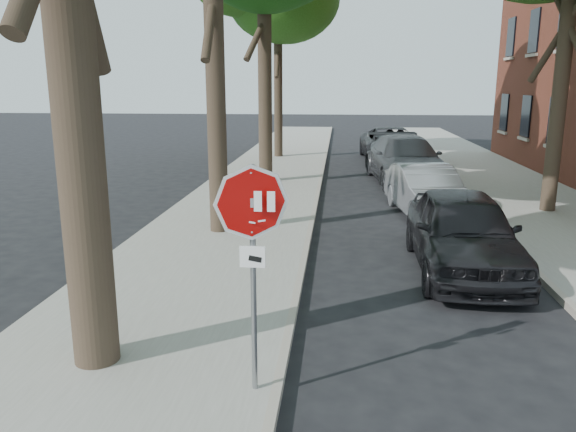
# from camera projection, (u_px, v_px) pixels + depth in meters

# --- Properties ---
(ground) EXTENTS (120.00, 120.00, 0.00)m
(ground) POSITION_uv_depth(u_px,v_px,m) (315.00, 400.00, 6.44)
(ground) COLOR black
(ground) RESTS_ON ground
(sidewalk_left) EXTENTS (4.00, 55.00, 0.12)m
(sidewalk_left) POSITION_uv_depth(u_px,v_px,m) (255.00, 193.00, 18.28)
(sidewalk_left) COLOR gray
(sidewalk_left) RESTS_ON ground
(sidewalk_right) EXTENTS (4.00, 55.00, 0.12)m
(sidewalk_right) POSITION_uv_depth(u_px,v_px,m) (524.00, 198.00, 17.52)
(sidewalk_right) COLOR gray
(sidewalk_right) RESTS_ON ground
(curb_left) EXTENTS (0.12, 55.00, 0.13)m
(curb_left) POSITION_uv_depth(u_px,v_px,m) (318.00, 194.00, 18.09)
(curb_left) COLOR #9E9384
(curb_left) RESTS_ON ground
(curb_right) EXTENTS (0.12, 55.00, 0.13)m
(curb_right) POSITION_uv_depth(u_px,v_px,m) (457.00, 196.00, 17.70)
(curb_right) COLOR #9E9384
(curb_right) RESTS_ON ground
(stop_sign) EXTENTS (0.76, 0.34, 2.61)m
(stop_sign) POSITION_uv_depth(u_px,v_px,m) (252.00, 236.00, 6.03)
(stop_sign) COLOR gray
(stop_sign) RESTS_ON sidewalk_left
(tree_far) EXTENTS (5.29, 4.91, 9.33)m
(tree_far) POSITION_uv_depth(u_px,v_px,m) (278.00, 0.00, 25.47)
(tree_far) COLOR black
(tree_far) RESTS_ON sidewalk_left
(car_a) EXTENTS (1.91, 4.60, 1.56)m
(car_a) POSITION_uv_depth(u_px,v_px,m) (463.00, 232.00, 10.73)
(car_a) COLOR black
(car_a) RESTS_ON ground
(car_b) EXTENTS (2.01, 4.31, 1.37)m
(car_b) POSITION_uv_depth(u_px,v_px,m) (426.00, 191.00, 15.28)
(car_b) COLOR gray
(car_b) RESTS_ON ground
(car_c) EXTENTS (2.90, 5.95, 1.67)m
(car_c) POSITION_uv_depth(u_px,v_px,m) (405.00, 160.00, 20.33)
(car_c) COLOR #414245
(car_c) RESTS_ON ground
(car_d) EXTENTS (2.78, 5.62, 1.53)m
(car_d) POSITION_uv_depth(u_px,v_px,m) (391.00, 144.00, 26.10)
(car_d) COLOR black
(car_d) RESTS_ON ground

